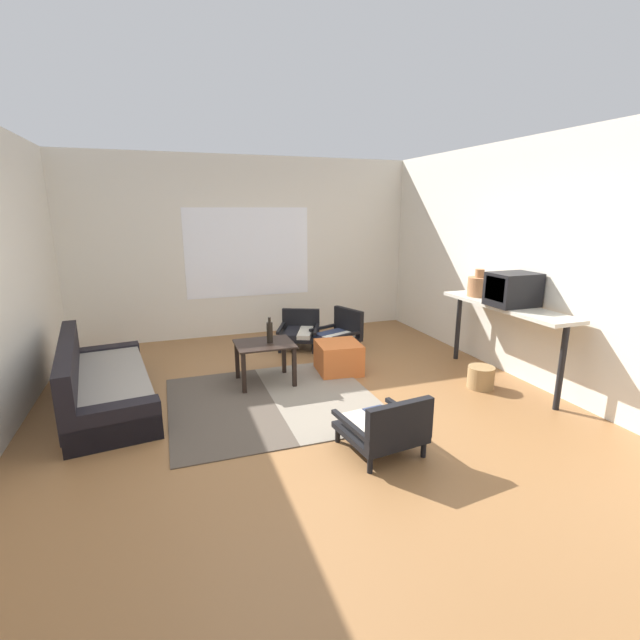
# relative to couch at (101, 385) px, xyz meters

# --- Properties ---
(ground_plane) EXTENTS (7.80, 7.80, 0.00)m
(ground_plane) POSITION_rel_couch_xyz_m (1.93, -0.83, -0.21)
(ground_plane) COLOR olive
(far_wall_with_window) EXTENTS (5.60, 0.13, 2.70)m
(far_wall_with_window) POSITION_rel_couch_xyz_m (1.93, 2.23, 1.14)
(far_wall_with_window) COLOR silver
(far_wall_with_window) RESTS_ON ground
(side_wall_right) EXTENTS (0.12, 6.60, 2.70)m
(side_wall_right) POSITION_rel_couch_xyz_m (4.59, -0.53, 1.14)
(side_wall_right) COLOR silver
(side_wall_right) RESTS_ON ground
(area_rug) EXTENTS (2.08, 1.93, 0.01)m
(area_rug) POSITION_rel_couch_xyz_m (1.65, -0.49, -0.21)
(area_rug) COLOR #4C4238
(area_rug) RESTS_ON ground
(couch) EXTENTS (1.04, 2.09, 0.69)m
(couch) POSITION_rel_couch_xyz_m (0.00, 0.00, 0.00)
(couch) COLOR black
(couch) RESTS_ON ground
(coffee_table) EXTENTS (0.64, 0.53, 0.47)m
(coffee_table) POSITION_rel_couch_xyz_m (1.69, 0.04, 0.17)
(coffee_table) COLOR black
(coffee_table) RESTS_ON ground
(armchair_by_window) EXTENTS (0.75, 0.79, 0.50)m
(armchair_by_window) POSITION_rel_couch_xyz_m (2.46, 1.25, 0.03)
(armchair_by_window) COLOR black
(armchair_by_window) RESTS_ON ground
(armchair_striped_foreground) EXTENTS (0.66, 0.66, 0.52)m
(armchair_striped_foreground) POSITION_rel_couch_xyz_m (2.27, -1.77, 0.02)
(armchair_striped_foreground) COLOR black
(armchair_striped_foreground) RESTS_ON ground
(armchair_corner) EXTENTS (0.69, 0.70, 0.56)m
(armchair_corner) POSITION_rel_couch_xyz_m (2.95, 0.92, 0.04)
(armchair_corner) COLOR black
(armchair_corner) RESTS_ON ground
(ottoman_orange) EXTENTS (0.55, 0.55, 0.37)m
(ottoman_orange) POSITION_rel_couch_xyz_m (2.60, 0.09, -0.03)
(ottoman_orange) COLOR #D1662D
(ottoman_orange) RESTS_ON ground
(console_shelf) EXTENTS (0.43, 1.76, 0.90)m
(console_shelf) POSITION_rel_couch_xyz_m (4.26, -0.78, 0.59)
(console_shelf) COLOR beige
(console_shelf) RESTS_ON ground
(crt_television) EXTENTS (0.49, 0.38, 0.36)m
(crt_television) POSITION_rel_couch_xyz_m (4.26, -0.86, 0.87)
(crt_television) COLOR black
(crt_television) RESTS_ON console_shelf
(clay_vase) EXTENTS (0.26, 0.26, 0.33)m
(clay_vase) POSITION_rel_couch_xyz_m (4.26, -0.29, 0.82)
(clay_vase) COLOR #A87047
(clay_vase) RESTS_ON console_shelf
(glass_bottle) EXTENTS (0.07, 0.07, 0.29)m
(glass_bottle) POSITION_rel_couch_xyz_m (1.75, 0.04, 0.38)
(glass_bottle) COLOR black
(glass_bottle) RESTS_ON coffee_table
(wicker_basket) EXTENTS (0.29, 0.29, 0.24)m
(wicker_basket) POSITION_rel_couch_xyz_m (3.91, -0.89, -0.09)
(wicker_basket) COLOR #9E7A4C
(wicker_basket) RESTS_ON ground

